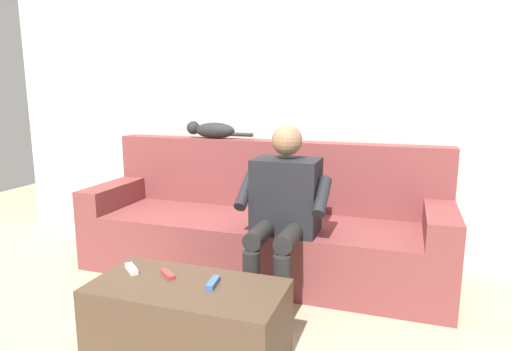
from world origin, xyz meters
TOP-DOWN VIEW (x-y plane):
  - ground_plane at (0.00, 0.60)m, footprint 8.00×8.00m
  - back_wall at (0.00, -0.59)m, footprint 5.01×0.06m
  - couch at (0.00, -0.14)m, footprint 2.58×0.79m
  - coffee_table at (0.00, 1.04)m, footprint 0.94×0.47m
  - person_solo_seated at (-0.26, 0.24)m, footprint 0.56×0.61m
  - cat_on_backrest at (0.51, -0.39)m, footprint 0.56×0.13m
  - remote_white at (0.35, 0.99)m, footprint 0.12×0.11m
  - remote_blue at (-0.12, 1.00)m, footprint 0.05×0.13m
  - remote_red at (0.14, 0.98)m, footprint 0.11×0.10m

SIDE VIEW (x-z plane):
  - ground_plane at x=0.00m, z-range 0.00..0.00m
  - coffee_table at x=0.00m, z-range 0.00..0.39m
  - couch at x=0.00m, z-range -0.16..0.78m
  - remote_red at x=0.14m, z-range 0.39..0.41m
  - remote_blue at x=-0.12m, z-range 0.39..0.41m
  - remote_white at x=0.35m, z-range 0.39..0.42m
  - person_solo_seated at x=-0.26m, z-range 0.07..1.17m
  - cat_on_backrest at x=0.51m, z-range 0.93..1.06m
  - back_wall at x=0.00m, z-range 0.00..2.53m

